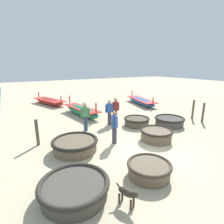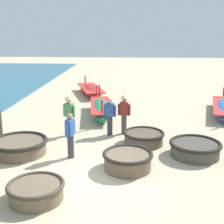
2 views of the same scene
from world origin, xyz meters
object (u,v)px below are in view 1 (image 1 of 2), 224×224
at_px(mooring_post_mid_beach, 37,132).
at_px(long_boat_blue_hull, 141,101).
at_px(fisherman_standing_right, 109,112).
at_px(dog, 128,193).
at_px(coracle_front_left, 74,188).
at_px(mooring_post_shoreline, 203,113).
at_px(fisherman_by_coracle, 116,108).
at_px(fisherman_crouching, 114,127).
at_px(coracle_far_left, 75,145).
at_px(coracle_tilted, 137,121).
at_px(coracle_center, 149,169).
at_px(coracle_far_right, 169,121).
at_px(fisherman_hauling, 85,114).
at_px(long_boat_white_hull, 82,111).
at_px(mooring_post_inland, 193,109).
at_px(coracle_nearest, 156,134).

bearing_deg(mooring_post_mid_beach, long_boat_blue_hull, 23.78).
distance_m(fisherman_standing_right, dog, 6.60).
bearing_deg(fisherman_standing_right, mooring_post_mid_beach, -169.79).
bearing_deg(coracle_front_left, mooring_post_shoreline, 12.66).
distance_m(fisherman_by_coracle, fisherman_crouching, 3.17).
bearing_deg(mooring_post_mid_beach, coracle_far_left, -48.89).
xyz_separation_m(coracle_tilted, fisherman_by_coracle, (-0.79, 1.19, 0.69)).
height_order(coracle_front_left, fisherman_crouching, fisherman_crouching).
bearing_deg(coracle_center, mooring_post_mid_beach, 121.93).
relative_size(coracle_center, coracle_tilted, 0.95).
distance_m(coracle_far_right, coracle_far_left, 6.14).
xyz_separation_m(coracle_center, mooring_post_shoreline, (7.02, 2.51, 0.38)).
bearing_deg(coracle_center, long_boat_blue_hull, 50.74).
distance_m(coracle_far_left, fisherman_hauling, 2.58).
distance_m(coracle_center, long_boat_blue_hull, 11.42).
bearing_deg(long_boat_white_hull, mooring_post_shoreline, -42.39).
bearing_deg(coracle_tilted, fisherman_by_coracle, 123.41).
distance_m(long_boat_white_hull, mooring_post_inland, 7.92).
xyz_separation_m(coracle_front_left, coracle_far_left, (0.96, 2.60, 0.03)).
distance_m(fisherman_crouching, mooring_post_shoreline, 6.66).
xyz_separation_m(coracle_tilted, mooring_post_shoreline, (4.11, -1.71, 0.37)).
height_order(mooring_post_mid_beach, mooring_post_shoreline, mooring_post_shoreline).
height_order(long_boat_white_hull, fisherman_by_coracle, fisherman_by_coracle).
bearing_deg(fisherman_by_coracle, mooring_post_inland, -22.51).
bearing_deg(fisherman_crouching, mooring_post_shoreline, -2.26).
relative_size(dog, mooring_post_shoreline, 0.51).
relative_size(long_boat_white_hull, mooring_post_inland, 3.24).
bearing_deg(fisherman_by_coracle, coracle_nearest, -86.59).
bearing_deg(dog, coracle_nearest, 35.69).
height_order(coracle_nearest, long_boat_blue_hull, long_boat_blue_hull).
distance_m(coracle_tilted, mooring_post_inland, 4.36).
bearing_deg(coracle_nearest, fisherman_standing_right, 103.67).
bearing_deg(long_boat_blue_hull, mooring_post_shoreline, -91.88).
bearing_deg(long_boat_white_hull, fisherman_crouching, -95.29).
distance_m(dog, mooring_post_shoreline, 8.99).
xyz_separation_m(fisherman_by_coracle, dog, (-3.50, -6.09, -0.59)).
xyz_separation_m(coracle_nearest, mooring_post_mid_beach, (-5.09, 2.46, 0.32)).
bearing_deg(mooring_post_shoreline, fisherman_hauling, 160.34).
relative_size(long_boat_white_hull, fisherman_crouching, 2.71).
height_order(coracle_far_left, fisherman_crouching, fisherman_crouching).
xyz_separation_m(coracle_far_left, long_boat_blue_hull, (8.73, 5.86, 0.00)).
relative_size(long_boat_blue_hull, mooring_post_mid_beach, 3.83).
bearing_deg(coracle_nearest, fisherman_by_coracle, 93.41).
distance_m(fisherman_crouching, mooring_post_mid_beach, 3.56).
bearing_deg(dog, mooring_post_shoreline, 20.77).
bearing_deg(coracle_far_left, fisherman_crouching, -6.49).
xyz_separation_m(coracle_center, long_boat_blue_hull, (7.23, 8.85, 0.04)).
height_order(fisherman_hauling, fisherman_crouching, fisherman_hauling).
bearing_deg(coracle_front_left, fisherman_standing_right, 50.43).
xyz_separation_m(coracle_far_right, mooring_post_shoreline, (2.38, -0.67, 0.36)).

